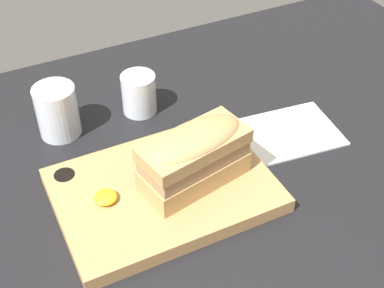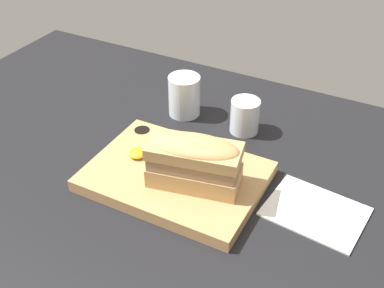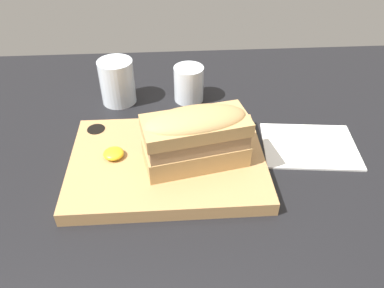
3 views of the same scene
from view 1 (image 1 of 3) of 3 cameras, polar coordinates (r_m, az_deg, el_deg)
The scene contains 7 objects.
dining_table at distance 89.94cm, azimuth -1.37°, elevation -5.38°, with size 151.50×97.48×2.00cm.
serving_board at distance 87.76cm, azimuth -3.21°, elevation -4.78°, with size 34.43×24.73×2.64cm.
sandwich at distance 83.37cm, azimuth 0.23°, elevation -1.15°, with size 18.64×11.21×10.36cm.
mustard_dollop at distance 84.61cm, azimuth -9.20°, elevation -5.62°, with size 3.64×3.64×1.46cm.
water_glass at distance 100.65cm, azimuth -14.13°, elevation 3.12°, with size 7.63×7.63×9.91cm.
wine_glass at distance 103.89cm, azimuth -5.67°, elevation 5.26°, with size 6.66×6.66×7.99cm.
napkin at distance 101.57cm, azimuth 10.33°, elevation 1.22°, with size 19.17×15.47×0.40cm.
Camera 1 is at (-25.41, -56.67, 66.07)cm, focal length 50.00 mm.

